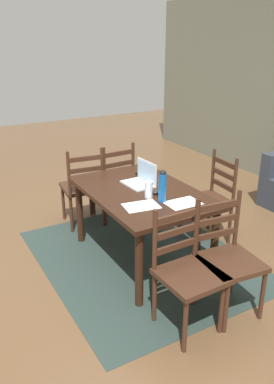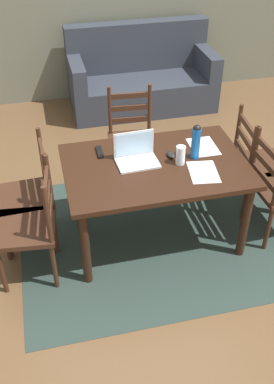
{
  "view_description": "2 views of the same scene",
  "coord_description": "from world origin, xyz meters",
  "px_view_note": "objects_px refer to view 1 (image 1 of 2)",
  "views": [
    {
      "loc": [
        2.95,
        -1.73,
        2.08
      ],
      "look_at": [
        -0.08,
        -0.0,
        0.69
      ],
      "focal_mm": 36.65,
      "sensor_mm": 36.0,
      "label": 1
    },
    {
      "loc": [
        -0.81,
        -2.79,
        2.66
      ],
      "look_at": [
        -0.14,
        0.06,
        0.44
      ],
      "focal_mm": 42.07,
      "sensor_mm": 36.0,
      "label": 2
    }
  ],
  "objects_px": {
    "laptop": "(142,179)",
    "water_bottle": "(162,185)",
    "dining_table": "(141,199)",
    "chair_left_near": "(83,187)",
    "chair_far_head": "(209,200)",
    "drinking_glass": "(149,190)",
    "tv_remote": "(144,173)",
    "chair_right_far": "(227,259)",
    "chair_right_near": "(188,272)",
    "computer_mouse": "(157,192)",
    "chair_left_far": "(113,182)"
  },
  "relations": [
    {
      "from": "chair_far_head",
      "to": "chair_right_far",
      "type": "bearing_deg",
      "value": -33.02
    },
    {
      "from": "laptop",
      "to": "water_bottle",
      "type": "relative_size",
      "value": 1.14
    },
    {
      "from": "water_bottle",
      "to": "tv_remote",
      "type": "height_order",
      "value": "water_bottle"
    },
    {
      "from": "tv_remote",
      "to": "chair_far_head",
      "type": "bearing_deg",
      "value": -123.98
    },
    {
      "from": "chair_far_head",
      "to": "drinking_glass",
      "type": "bearing_deg",
      "value": -78.2
    },
    {
      "from": "laptop",
      "to": "drinking_glass",
      "type": "xyz_separation_m",
      "value": [
        0.32,
        -0.12,
        0.02
      ]
    },
    {
      "from": "chair_far_head",
      "to": "chair_right_near",
      "type": "bearing_deg",
      "value": -45.87
    },
    {
      "from": "water_bottle",
      "to": "tv_remote",
      "type": "distance_m",
      "value": 0.77
    },
    {
      "from": "chair_left_far",
      "to": "laptop",
      "type": "distance_m",
      "value": 0.93
    },
    {
      "from": "chair_left_near",
      "to": "laptop",
      "type": "relative_size",
      "value": 2.88
    },
    {
      "from": "laptop",
      "to": "computer_mouse",
      "type": "relative_size",
      "value": 3.3
    },
    {
      "from": "dining_table",
      "to": "laptop",
      "type": "height_order",
      "value": "laptop"
    },
    {
      "from": "chair_right_near",
      "to": "laptop",
      "type": "height_order",
      "value": "laptop"
    },
    {
      "from": "dining_table",
      "to": "computer_mouse",
      "type": "bearing_deg",
      "value": 27.94
    },
    {
      "from": "dining_table",
      "to": "chair_left_near",
      "type": "height_order",
      "value": "chair_left_near"
    },
    {
      "from": "chair_right_far",
      "to": "tv_remote",
      "type": "height_order",
      "value": "chair_right_far"
    },
    {
      "from": "chair_far_head",
      "to": "chair_right_far",
      "type": "distance_m",
      "value": 1.19
    },
    {
      "from": "chair_left_far",
      "to": "computer_mouse",
      "type": "bearing_deg",
      "value": -5.56
    },
    {
      "from": "chair_right_far",
      "to": "water_bottle",
      "type": "distance_m",
      "value": 0.82
    },
    {
      "from": "laptop",
      "to": "tv_remote",
      "type": "xyz_separation_m",
      "value": [
        -0.26,
        0.17,
        -0.05
      ]
    },
    {
      "from": "chair_right_near",
      "to": "water_bottle",
      "type": "height_order",
      "value": "water_bottle"
    },
    {
      "from": "computer_mouse",
      "to": "dining_table",
      "type": "bearing_deg",
      "value": -154.38
    },
    {
      "from": "chair_right_far",
      "to": "water_bottle",
      "type": "bearing_deg",
      "value": -165.85
    },
    {
      "from": "laptop",
      "to": "water_bottle",
      "type": "distance_m",
      "value": 0.47
    },
    {
      "from": "chair_right_far",
      "to": "tv_remote",
      "type": "bearing_deg",
      "value": 177.25
    },
    {
      "from": "dining_table",
      "to": "water_bottle",
      "type": "distance_m",
      "value": 0.41
    },
    {
      "from": "chair_far_head",
      "to": "chair_left_far",
      "type": "height_order",
      "value": "same"
    },
    {
      "from": "drinking_glass",
      "to": "chair_left_near",
      "type": "bearing_deg",
      "value": -172.43
    },
    {
      "from": "water_bottle",
      "to": "chair_far_head",
      "type": "bearing_deg",
      "value": 111.31
    },
    {
      "from": "dining_table",
      "to": "chair_left_far",
      "type": "bearing_deg",
      "value": 169.29
    },
    {
      "from": "dining_table",
      "to": "water_bottle",
      "type": "bearing_deg",
      "value": 3.66
    },
    {
      "from": "dining_table",
      "to": "tv_remote",
      "type": "height_order",
      "value": "tv_remote"
    },
    {
      "from": "laptop",
      "to": "tv_remote",
      "type": "distance_m",
      "value": 0.31
    },
    {
      "from": "chair_right_far",
      "to": "chair_left_near",
      "type": "distance_m",
      "value": 2.04
    },
    {
      "from": "chair_left_far",
      "to": "water_bottle",
      "type": "distance_m",
      "value": 1.4
    },
    {
      "from": "chair_right_far",
      "to": "chair_right_near",
      "type": "height_order",
      "value": "same"
    },
    {
      "from": "dining_table",
      "to": "water_bottle",
      "type": "relative_size",
      "value": 4.91
    },
    {
      "from": "chair_far_head",
      "to": "water_bottle",
      "type": "bearing_deg",
      "value": -68.69
    },
    {
      "from": "dining_table",
      "to": "tv_remote",
      "type": "relative_size",
      "value": 8.36
    },
    {
      "from": "water_bottle",
      "to": "tv_remote",
      "type": "xyz_separation_m",
      "value": [
        -0.72,
        0.24,
        -0.14
      ]
    },
    {
      "from": "chair_right_far",
      "to": "chair_right_near",
      "type": "distance_m",
      "value": 0.38
    },
    {
      "from": "chair_right_near",
      "to": "drinking_glass",
      "type": "distance_m",
      "value": 0.9
    },
    {
      "from": "laptop",
      "to": "water_bottle",
      "type": "bearing_deg",
      "value": -7.9
    },
    {
      "from": "drinking_glass",
      "to": "computer_mouse",
      "type": "height_order",
      "value": "drinking_glass"
    },
    {
      "from": "chair_right_near",
      "to": "water_bottle",
      "type": "bearing_deg",
      "value": 162.85
    },
    {
      "from": "dining_table",
      "to": "drinking_glass",
      "type": "relative_size",
      "value": 9.37
    },
    {
      "from": "tv_remote",
      "to": "chair_left_near",
      "type": "bearing_deg",
      "value": 37.17
    },
    {
      "from": "water_bottle",
      "to": "tv_remote",
      "type": "bearing_deg",
      "value": 161.69
    },
    {
      "from": "chair_left_near",
      "to": "tv_remote",
      "type": "distance_m",
      "value": 0.8
    },
    {
      "from": "chair_left_far",
      "to": "chair_left_near",
      "type": "distance_m",
      "value": 0.38
    }
  ]
}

